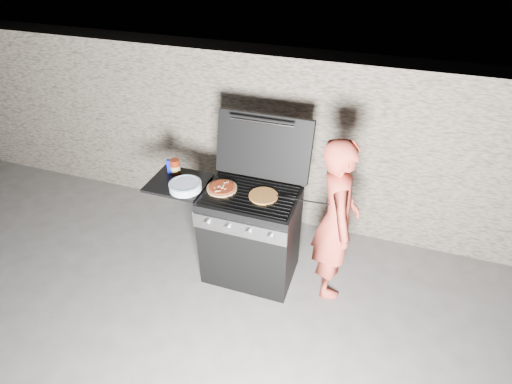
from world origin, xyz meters
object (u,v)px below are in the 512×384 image
(gas_grill, at_px, (225,230))
(sauce_jar, at_px, (175,166))
(person, at_px, (336,221))
(pizza_topped, at_px, (222,188))

(gas_grill, height_order, sauce_jar, sauce_jar)
(person, bearing_deg, pizza_topped, 79.12)
(pizza_topped, distance_m, sauce_jar, 0.52)
(gas_grill, relative_size, person, 0.89)
(person, bearing_deg, sauce_jar, 72.73)
(gas_grill, distance_m, pizza_topped, 0.47)
(sauce_jar, xyz_separation_m, person, (1.48, -0.04, -0.21))
(person, bearing_deg, gas_grill, 79.24)
(gas_grill, xyz_separation_m, pizza_topped, (-0.01, 0.00, 0.47))
(gas_grill, distance_m, person, 1.02)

